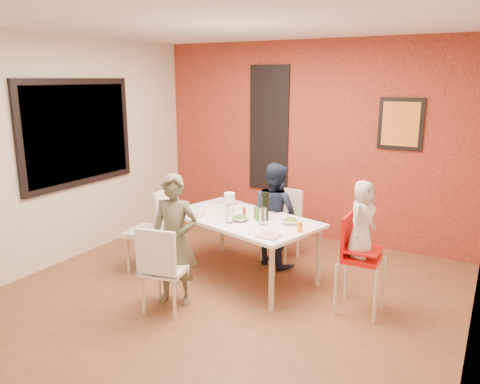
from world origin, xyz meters
The scene contains 34 objects.
ground centered at (0.00, 0.00, 0.00)m, with size 4.50×4.50×0.00m, color brown.
ceiling centered at (0.00, 0.00, 2.70)m, with size 4.50×4.50×0.02m, color silver.
wall_back centered at (0.00, 2.25, 1.35)m, with size 4.50×0.02×2.70m, color beige.
wall_front centered at (0.00, -2.25, 1.35)m, with size 4.50×0.02×2.70m, color beige.
wall_left centered at (-2.25, 0.00, 1.35)m, with size 0.02×4.50×2.70m, color beige.
brick_accent_wall centered at (0.00, 2.23, 1.35)m, with size 4.50×0.02×2.70m, color maroon.
picture_window_frame centered at (-2.22, 0.20, 1.55)m, with size 0.05×1.70×1.30m, color black.
picture_window_pane centered at (-2.21, 0.20, 1.55)m, with size 0.02×1.55×1.15m, color black.
glassblock_strip centered at (-0.60, 2.21, 1.50)m, with size 0.55×0.03×1.70m, color silver.
glassblock_surround centered at (-0.60, 2.21, 1.50)m, with size 0.60×0.03×1.76m, color black.
art_print_frame centered at (1.20, 2.21, 1.65)m, with size 0.54×0.03×0.64m, color black.
art_print_canvas centered at (1.20, 2.19, 1.65)m, with size 0.44×0.01×0.54m, color orange.
dining_table centered at (-0.10, 0.54, 0.63)m, with size 1.85×1.33×0.69m.
chair_near centered at (-0.36, -0.57, 0.48)m, with size 0.47×0.47×0.86m.
chair_far centered at (0.06, 1.29, 0.48)m, with size 0.43×0.43×0.87m.
chair_left centered at (-1.03, 0.17, 0.55)m, with size 0.53×0.53×0.99m.
high_chair centered at (1.23, 0.39, 0.57)m, with size 0.41×0.41×0.95m.
child_near centered at (-0.38, -0.34, 0.66)m, with size 0.48×0.31×1.31m, color #514F3A.
child_far centered at (0.05, 1.05, 0.62)m, with size 0.61×0.47×1.25m, color #161E32.
toddler centered at (1.26, 0.39, 0.92)m, with size 0.36×0.23×0.73m, color beige.
plate_near_left centered at (-0.62, 0.35, 0.70)m, with size 0.22×0.22×0.01m, color silver.
plate_far_mid centered at (0.02, 0.89, 0.70)m, with size 0.21×0.21×0.01m, color silver.
plate_near_right centered at (0.43, 0.11, 0.70)m, with size 0.20×0.20×0.01m, color white.
plate_far_left centered at (-0.55, 1.00, 0.70)m, with size 0.24×0.24×0.01m, color silver.
salad_bowl_a centered at (-0.07, 0.42, 0.72)m, with size 0.19×0.19×0.05m, color white.
salad_bowl_b centered at (0.45, 0.60, 0.72)m, with size 0.20×0.20×0.05m, color white.
wine_bottle centered at (0.16, 0.57, 0.85)m, with size 0.08×0.08×0.31m, color black.
wine_glass_a centered at (-0.13, 0.30, 0.79)m, with size 0.07×0.07×0.20m, color white.
wine_glass_b centered at (0.21, 0.42, 0.79)m, with size 0.06×0.06×0.18m, color white.
paper_towel_roll centered at (-0.26, 0.52, 0.83)m, with size 0.12×0.12×0.27m, color white.
condiment_red centered at (-0.06, 0.51, 0.76)m, with size 0.03×0.03×0.13m, color red.
condiment_green centered at (0.10, 0.50, 0.77)m, with size 0.04×0.04×0.15m, color #3C7627.
condiment_brown centered at (0.05, 0.57, 0.76)m, with size 0.04×0.04×0.14m, color brown.
sippy_cup centered at (0.64, 0.39, 0.75)m, with size 0.06×0.06×0.10m, color orange.
Camera 1 is at (2.31, -3.81, 2.21)m, focal length 35.00 mm.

